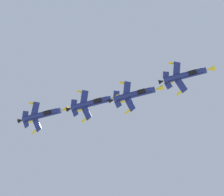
# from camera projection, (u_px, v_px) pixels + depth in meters

# --- Properties ---
(fighter_jet_lead) EXTENTS (15.92, 7.11, 7.94)m
(fighter_jet_lead) POSITION_uv_depth(u_px,v_px,m) (186.00, 75.00, 112.05)
(fighter_jet_lead) COLOR navy
(fighter_jet_left_wing) EXTENTS (15.92, 6.42, 8.44)m
(fighter_jet_left_wing) POSITION_uv_depth(u_px,v_px,m) (135.00, 94.00, 113.85)
(fighter_jet_left_wing) COLOR navy
(fighter_jet_right_wing) EXTENTS (15.92, 6.53, 8.36)m
(fighter_jet_right_wing) POSITION_uv_depth(u_px,v_px,m) (92.00, 103.00, 116.28)
(fighter_jet_right_wing) COLOR navy
(fighter_jet_left_outer) EXTENTS (15.92, 6.84, 8.15)m
(fighter_jet_left_outer) POSITION_uv_depth(u_px,v_px,m) (43.00, 115.00, 119.39)
(fighter_jet_left_outer) COLOR navy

